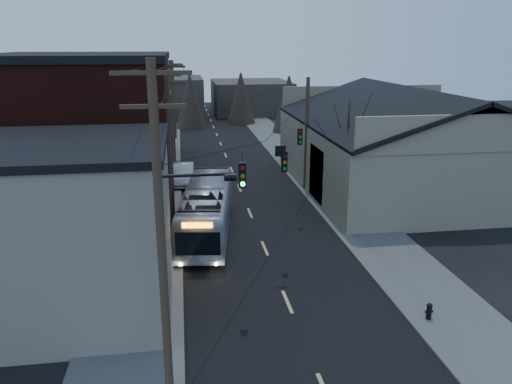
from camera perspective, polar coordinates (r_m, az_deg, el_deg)
road_surface at (r=42.71m, az=-2.53°, el=1.92°), size 9.00×110.00×0.02m
sidewalk_left at (r=42.55m, az=-11.28°, el=1.62°), size 4.00×110.00×0.12m
sidewalk_right at (r=43.83m, az=5.95°, el=2.30°), size 4.00×110.00×0.12m
building_clapboard at (r=21.92m, az=-20.55°, el=-4.10°), size 8.00×8.00×7.00m
building_brick at (r=32.16m, az=-18.75°, el=5.26°), size 10.00×12.00×10.00m
building_left_far at (r=47.95m, az=-14.83°, el=7.28°), size 9.00×14.00×7.00m
warehouse at (r=40.83m, az=16.72°, el=4.41°), size 16.16×20.60×7.73m
building_far_left at (r=76.52m, az=-9.96°, el=10.52°), size 10.00×12.00×6.00m
building_far_right at (r=82.29m, az=-0.63°, el=10.83°), size 12.00×14.00×5.00m
bare_tree at (r=33.69m, az=10.32°, el=3.93°), size 0.40×0.40×7.20m
utility_lines at (r=35.74m, az=-6.63°, el=7.03°), size 11.24×45.28×10.50m
bus at (r=29.39m, az=-5.65°, el=-1.99°), size 3.97×11.07×3.02m
parked_car at (r=40.43m, az=-8.33°, el=2.05°), size 1.85×4.85×1.58m
fire_hydrant at (r=21.89m, az=19.18°, el=-12.66°), size 0.32×0.24×0.69m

